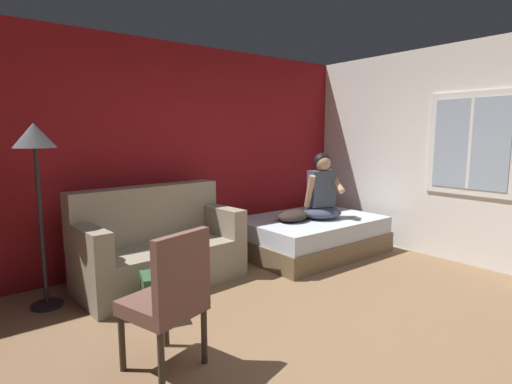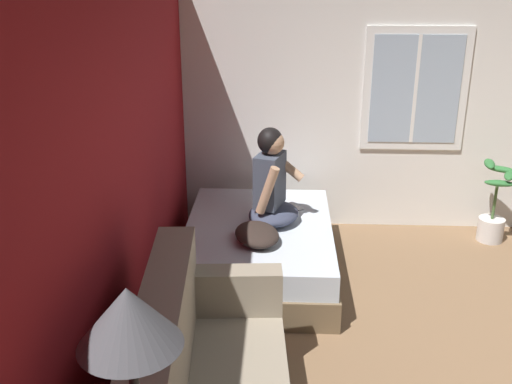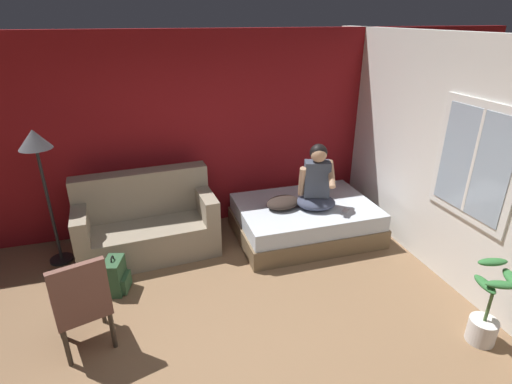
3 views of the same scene
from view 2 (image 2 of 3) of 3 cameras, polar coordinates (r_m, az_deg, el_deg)
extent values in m
cube|color=maroon|center=(3.61, -15.51, -1.38)|extent=(10.71, 0.16, 2.70)
cube|color=silver|center=(6.47, 18.15, 8.20)|extent=(0.16, 6.89, 2.70)
cube|color=white|center=(6.26, 14.93, 9.40)|extent=(0.02, 1.04, 1.24)
cube|color=#9EB2C6|center=(6.25, 14.96, 9.36)|extent=(0.01, 0.88, 1.08)
cube|color=white|center=(6.25, 14.96, 9.36)|extent=(0.01, 0.04, 1.08)
cube|color=brown|center=(5.50, 0.25, -6.54)|extent=(1.88, 1.34, 0.26)
cube|color=silver|center=(5.39, 0.25, -4.28)|extent=(1.83, 1.30, 0.22)
cube|color=gray|center=(3.42, -8.76, -13.82)|extent=(1.71, 0.36, 0.60)
cube|color=gray|center=(4.11, -3.17, -9.39)|extent=(0.24, 0.81, 0.32)
ellipsoid|color=#383D51|center=(5.39, 1.69, -2.10)|extent=(0.63, 0.58, 0.16)
cube|color=#3F4756|center=(5.28, 1.32, 1.15)|extent=(0.38, 0.29, 0.48)
cylinder|color=tan|center=(5.10, 1.10, 0.16)|extent=(0.14, 0.23, 0.44)
cylinder|color=tan|center=(5.38, 2.73, 2.63)|extent=(0.19, 0.38, 0.29)
sphere|color=tan|center=(5.17, 1.56, 4.72)|extent=(0.21, 0.21, 0.21)
ellipsoid|color=black|center=(5.17, 1.35, 4.91)|extent=(0.28, 0.28, 0.23)
ellipsoid|color=#2D231E|center=(5.02, 0.08, -4.05)|extent=(0.57, 0.49, 0.14)
cube|color=#B7B7BC|center=(5.73, 3.87, -1.50)|extent=(0.15, 0.15, 0.01)
cone|color=#4C4C51|center=(2.06, -12.06, -11.57)|extent=(0.36, 0.36, 0.22)
cylinder|color=silver|center=(6.59, 21.43, -3.33)|extent=(0.26, 0.26, 0.24)
cylinder|color=#426033|center=(6.48, 21.78, -0.91)|extent=(0.03, 0.03, 0.36)
ellipsoid|color=#2D6B33|center=(6.30, 22.17, 0.78)|extent=(0.15, 0.29, 0.06)
ellipsoid|color=#2D6B33|center=(6.47, 22.34, 2.01)|extent=(0.22, 0.29, 0.06)
ellipsoid|color=#2D6B33|center=(6.33, 21.35, 2.53)|extent=(0.29, 0.15, 0.06)
ellipsoid|color=#2D6B33|center=(6.37, 23.01, 1.45)|extent=(0.30, 0.21, 0.06)
camera|label=1|loc=(3.80, 71.51, -10.73)|focal=28.00mm
camera|label=3|loc=(5.14, 62.08, 12.16)|focal=28.00mm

